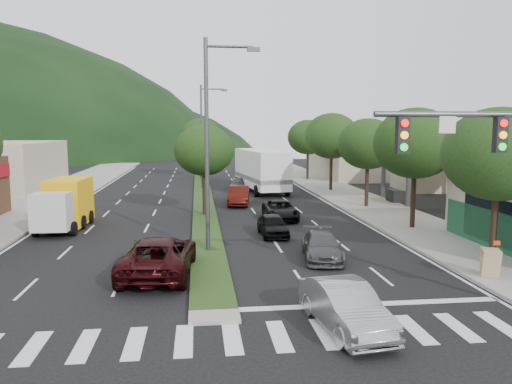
{
  "coord_description": "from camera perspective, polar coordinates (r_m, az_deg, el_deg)",
  "views": [
    {
      "loc": [
        -0.46,
        -15.44,
        5.9
      ],
      "look_at": [
        2.65,
        10.89,
        2.5
      ],
      "focal_mm": 35.0,
      "sensor_mm": 36.0,
      "label": 1
    }
  ],
  "objects": [
    {
      "name": "a_frame_sign",
      "position": [
        21.55,
        25.22,
        -7.07
      ],
      "size": [
        0.87,
        0.93,
        1.48
      ],
      "rotation": [
        0.0,
        0.0,
        -0.34
      ],
      "color": "tan",
      "rests_on": "sidewalk_right"
    },
    {
      "name": "car_queue_e",
      "position": [
        48.03,
        -2.15,
        0.97
      ],
      "size": [
        1.9,
        3.72,
        1.21
      ],
      "primitive_type": "imported",
      "rotation": [
        0.0,
        0.0,
        -0.14
      ],
      "color": "#4E4F54",
      "rests_on": "ground"
    },
    {
      "name": "streetlight_near",
      "position": [
        23.45,
        -5.15,
        6.5
      ],
      "size": [
        2.6,
        0.25,
        10.0
      ],
      "color": "#47494C",
      "rests_on": "ground"
    },
    {
      "name": "car_queue_c",
      "position": [
        38.53,
        -1.99,
        -0.42
      ],
      "size": [
        2.09,
        4.57,
        1.45
      ],
      "primitive_type": "imported",
      "rotation": [
        0.0,
        0.0,
        -0.13
      ],
      "color": "#44110B",
      "rests_on": "ground"
    },
    {
      "name": "streetlight_mid",
      "position": [
        48.44,
        -6.0,
        6.89
      ],
      "size": [
        2.6,
        0.25,
        10.0
      ],
      "color": "#47494C",
      "rests_on": "ground"
    },
    {
      "name": "tree_r_c",
      "position": [
        37.58,
        12.68,
        5.37
      ],
      "size": [
        4.4,
        4.4,
        6.48
      ],
      "color": "black",
      "rests_on": "sidewalk_right"
    },
    {
      "name": "car_queue_a",
      "position": [
        27.5,
        1.93,
        -3.82
      ],
      "size": [
        1.5,
        3.54,
        1.2
      ],
      "primitive_type": "imported",
      "rotation": [
        0.0,
        0.0,
        0.03
      ],
      "color": "black",
      "rests_on": "ground"
    },
    {
      "name": "tree_med_near",
      "position": [
        33.47,
        -5.97,
        4.74
      ],
      "size": [
        4.0,
        4.0,
        6.02
      ],
      "color": "black",
      "rests_on": "median"
    },
    {
      "name": "sedan_silver",
      "position": [
        15.25,
        10.18,
        -12.76
      ],
      "size": [
        2.03,
        4.38,
        1.39
      ],
      "primitive_type": "imported",
      "rotation": [
        0.0,
        0.0,
        0.14
      ],
      "color": "#A1A3A8",
      "rests_on": "ground"
    },
    {
      "name": "tree_r_a",
      "position": [
        23.11,
        25.95,
        3.9
      ],
      "size": [
        4.6,
        4.6,
        6.63
      ],
      "color": "black",
      "rests_on": "sidewalk_right"
    },
    {
      "name": "gas_canopy",
      "position": [
        42.21,
        20.8,
        5.13
      ],
      "size": [
        12.2,
        8.2,
        5.25
      ],
      "color": "silver",
      "rests_on": "ground"
    },
    {
      "name": "tree_r_d",
      "position": [
        47.12,
        8.64,
        6.35
      ],
      "size": [
        5.0,
        5.0,
        7.17
      ],
      "color": "black",
      "rests_on": "sidewalk_right"
    },
    {
      "name": "sidewalk_right",
      "position": [
        42.86,
        10.92,
        -0.64
      ],
      "size": [
        5.0,
        90.0,
        0.15
      ],
      "primitive_type": "cube",
      "color": "gray",
      "rests_on": "ground"
    },
    {
      "name": "car_queue_b",
      "position": [
        22.93,
        7.55,
        -6.13
      ],
      "size": [
        2.21,
        4.29,
        1.19
      ],
      "primitive_type": "imported",
      "rotation": [
        0.0,
        0.0,
        -0.14
      ],
      "color": "#46474B",
      "rests_on": "ground"
    },
    {
      "name": "suv_maroon",
      "position": [
        20.64,
        -11.03,
        -7.16
      ],
      "size": [
        3.1,
        5.89,
        1.58
      ],
      "primitive_type": "imported",
      "rotation": [
        0.0,
        0.0,
        3.06
      ],
      "color": "black",
      "rests_on": "ground"
    },
    {
      "name": "median",
      "position": [
        43.83,
        -6.08,
        -0.4
      ],
      "size": [
        1.6,
        56.0,
        0.12
      ],
      "primitive_type": "cube",
      "color": "#243B15",
      "rests_on": "ground"
    },
    {
      "name": "tree_r_e",
      "position": [
        56.83,
        5.96,
        6.24
      ],
      "size": [
        4.6,
        4.6,
        6.71
      ],
      "color": "black",
      "rests_on": "sidewalk_right"
    },
    {
      "name": "car_queue_d",
      "position": [
        32.55,
        2.79,
        -2.07
      ],
      "size": [
        2.05,
        4.38,
        1.21
      ],
      "primitive_type": "imported",
      "rotation": [
        0.0,
        0.0,
        -0.01
      ],
      "color": "black",
      "rests_on": "ground"
    },
    {
      "name": "crosswalk",
      "position": [
        14.68,
        -4.56,
        -16.39
      ],
      "size": [
        19.0,
        2.2,
        0.01
      ],
      "primitive_type": "cube",
      "color": "silver",
      "rests_on": "ground"
    },
    {
      "name": "box_truck",
      "position": [
        31.53,
        -20.91,
        -1.45
      ],
      "size": [
        2.49,
        5.93,
        2.88
      ],
      "rotation": [
        0.0,
        0.0,
        3.1
      ],
      "color": "silver",
      "rests_on": "ground"
    },
    {
      "name": "tree_r_b",
      "position": [
        30.14,
        17.75,
        5.32
      ],
      "size": [
        4.8,
        4.8,
        6.94
      ],
      "color": "black",
      "rests_on": "sidewalk_right"
    },
    {
      "name": "ground",
      "position": [
        16.53,
        -4.84,
        -13.63
      ],
      "size": [
        160.0,
        160.0,
        0.0
      ],
      "primitive_type": "plane",
      "color": "black",
      "rests_on": "ground"
    },
    {
      "name": "tree_med_far",
      "position": [
        59.44,
        -6.34,
        6.39
      ],
      "size": [
        4.8,
        4.8,
        6.94
      ],
      "color": "black",
      "rests_on": "median"
    },
    {
      "name": "bldg_right_far",
      "position": [
        62.78,
        11.83,
        4.13
      ],
      "size": [
        10.0,
        16.0,
        5.2
      ],
      "primitive_type": "cube",
      "color": "#C2B39A",
      "rests_on": "ground"
    },
    {
      "name": "sidewalk_left",
      "position": [
        42.73,
        -23.74,
        -1.15
      ],
      "size": [
        6.0,
        90.0,
        0.15
      ],
      "primitive_type": "cube",
      "color": "gray",
      "rests_on": "ground"
    },
    {
      "name": "motorhome",
      "position": [
        46.8,
        0.59,
        2.59
      ],
      "size": [
        4.35,
        10.38,
        3.86
      ],
      "rotation": [
        0.0,
        0.0,
        0.14
      ],
      "color": "white",
      "rests_on": "ground"
    }
  ]
}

